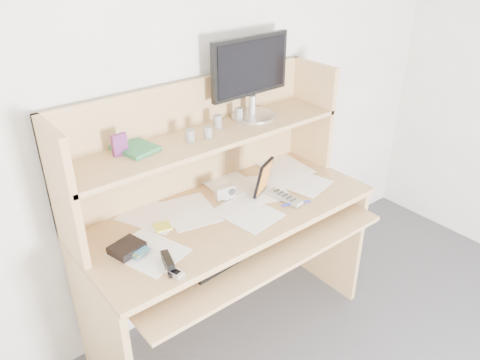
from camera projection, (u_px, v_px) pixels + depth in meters
back_wall at (186, 90)px, 2.16m from camera, size 3.60×0.04×2.50m
desk at (219, 213)px, 2.27m from camera, size 1.40×0.70×1.30m
paper_clutter at (229, 209)px, 2.18m from camera, size 1.32×0.54×0.01m
keyboard at (227, 253)px, 2.04m from camera, size 0.42×0.18×0.03m
tv_remote at (285, 197)px, 2.25m from camera, size 0.08×0.19×0.02m
flip_phone at (175, 272)px, 1.77m from camera, size 0.06×0.08×0.02m
stapler at (169, 262)px, 1.80m from camera, size 0.07×0.14×0.04m
wallet at (127, 248)px, 1.89m from camera, size 0.15×0.13×0.03m
sticky_note_pad at (163, 227)px, 2.05m from camera, size 0.08×0.08×0.01m
digital_camera at (225, 192)px, 2.26m from camera, size 0.10×0.05×0.06m
game_case at (264, 178)px, 2.26m from camera, size 0.12×0.07×0.18m
blue_pen at (296, 203)px, 2.22m from camera, size 0.14×0.06×0.01m
card_box at (120, 145)px, 1.92m from camera, size 0.07×0.03×0.09m
shelf_book at (135, 148)px, 1.98m from camera, size 0.17×0.21×0.02m
chip_stack_a at (208, 132)px, 2.08m from camera, size 0.05×0.05×0.05m
chip_stack_b at (218, 122)px, 2.18m from camera, size 0.04×0.04×0.06m
chip_stack_c at (190, 136)px, 2.05m from camera, size 0.05×0.05×0.05m
chip_stack_d at (239, 114)px, 2.27m from camera, size 0.04×0.04×0.06m
monitor at (251, 75)px, 2.24m from camera, size 0.45×0.23×0.39m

